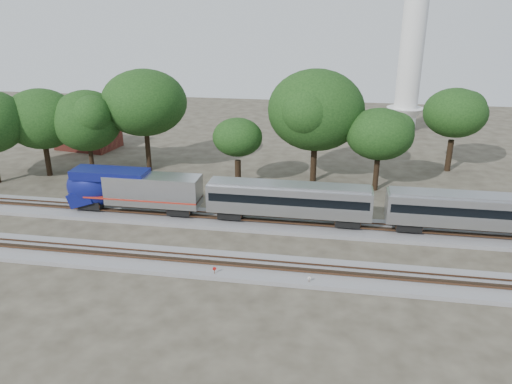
% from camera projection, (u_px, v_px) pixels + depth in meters
% --- Properties ---
extents(ground, '(160.00, 160.00, 0.00)m').
position_uv_depth(ground, '(194.00, 244.00, 50.15)').
color(ground, '#383328').
rests_on(ground, ground).
extents(track_far, '(160.00, 5.00, 0.73)m').
position_uv_depth(track_far, '(209.00, 219.00, 55.60)').
color(track_far, slate).
rests_on(track_far, ground).
extents(track_near, '(160.00, 5.00, 0.73)m').
position_uv_depth(track_near, '(182.00, 262.00, 46.39)').
color(track_near, slate).
rests_on(track_near, ground).
extents(switch_stand_red, '(0.33, 0.12, 1.04)m').
position_uv_depth(switch_stand_red, '(215.00, 271.00, 43.92)').
color(switch_stand_red, '#512D19').
rests_on(switch_stand_red, ground).
extents(switch_stand_white, '(0.29, 0.08, 0.92)m').
position_uv_depth(switch_stand_white, '(309.00, 280.00, 42.63)').
color(switch_stand_white, '#512D19').
rests_on(switch_stand_white, ground).
extents(switch_lever, '(0.56, 0.42, 0.30)m').
position_uv_depth(switch_lever, '(241.00, 278.00, 43.73)').
color(switch_lever, '#512D19').
rests_on(switch_lever, ground).
extents(brick_building, '(10.28, 8.03, 4.47)m').
position_uv_depth(brick_building, '(88.00, 135.00, 82.56)').
color(brick_building, maroon).
rests_on(brick_building, ground).
extents(tree_1, '(8.17, 8.17, 11.52)m').
position_uv_depth(tree_1, '(41.00, 119.00, 67.28)').
color(tree_1, black).
rests_on(tree_1, ground).
extents(tree_2, '(7.97, 7.97, 11.23)m').
position_uv_depth(tree_2, '(87.00, 121.00, 67.25)').
color(tree_2, black).
rests_on(tree_2, ground).
extents(tree_3, '(10.02, 10.02, 14.13)m').
position_uv_depth(tree_3, '(144.00, 103.00, 68.61)').
color(tree_3, black).
rests_on(tree_3, ground).
extents(tree_4, '(6.81, 6.81, 9.60)m').
position_uv_depth(tree_4, '(237.00, 137.00, 63.50)').
color(tree_4, black).
rests_on(tree_4, ground).
extents(tree_5, '(9.87, 9.87, 13.91)m').
position_uv_depth(tree_5, '(316.00, 110.00, 64.46)').
color(tree_5, black).
rests_on(tree_5, ground).
extents(tree_6, '(7.54, 7.54, 10.63)m').
position_uv_depth(tree_6, '(380.00, 134.00, 62.05)').
color(tree_6, black).
rests_on(tree_6, ground).
extents(tree_7, '(8.57, 8.57, 12.08)m').
position_uv_depth(tree_7, '(455.00, 113.00, 69.09)').
color(tree_7, black).
rests_on(tree_7, ground).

